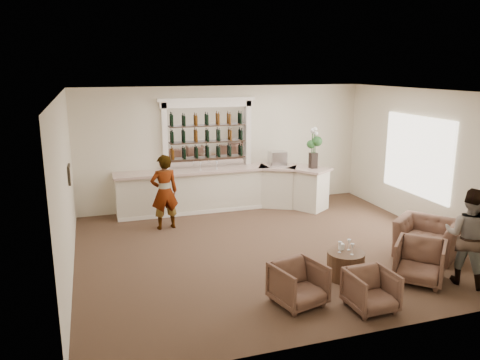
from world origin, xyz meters
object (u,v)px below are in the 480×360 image
object	(u,v)px
armchair_left	(298,284)
armchair_far	(427,238)
armchair_right	(420,261)
bar_counter	(224,189)
guest	(469,237)
espresso_machine	(277,158)
armchair_center	(371,290)
flower_vase	(314,145)
cocktail_table	(345,265)
sommelier	(164,192)

from	to	relation	value
armchair_left	armchair_far	xyz separation A→B (m)	(3.38, 1.06, 0.02)
armchair_left	armchair_right	xyz separation A→B (m)	(2.43, 0.09, 0.03)
armchair_far	bar_counter	bearing A→B (deg)	179.10
guest	armchair_far	size ratio (longest dim) A/B	1.51
guest	espresso_machine	distance (m)	5.75
bar_counter	guest	size ratio (longest dim) A/B	3.26
armchair_center	armchair_far	world-z (taller)	armchair_far
flower_vase	espresso_machine	bearing A→B (deg)	141.31
armchair_left	cocktail_table	bearing A→B (deg)	13.11
bar_counter	armchair_center	distance (m)	5.95
sommelier	guest	world-z (taller)	sommelier
cocktail_table	flower_vase	bearing A→B (deg)	71.71
armchair_left	espresso_machine	bearing A→B (deg)	57.36
bar_counter	guest	world-z (taller)	guest
bar_counter	armchair_left	distance (m)	5.39
bar_counter	armchair_far	bearing A→B (deg)	-54.44
guest	armchair_left	size ratio (longest dim) A/B	2.24
armchair_center	cocktail_table	bearing A→B (deg)	77.98
bar_counter	armchair_center	world-z (taller)	bar_counter
guest	armchair_left	xyz separation A→B (m)	(-3.19, 0.20, -0.52)
guest	armchair_center	bearing A→B (deg)	67.10
cocktail_table	sommelier	xyz separation A→B (m)	(-2.71, 3.75, 0.65)
guest	armchair_right	bearing A→B (deg)	37.80
cocktail_table	bar_counter	bearing A→B (deg)	101.25
armchair_right	armchair_left	bearing A→B (deg)	-133.42
sommelier	flower_vase	world-z (taller)	flower_vase
bar_counter	cocktail_table	world-z (taller)	bar_counter
cocktail_table	armchair_left	distance (m)	1.40
sommelier	bar_counter	bearing A→B (deg)	-156.84
bar_counter	sommelier	bearing A→B (deg)	-150.36
armchair_right	armchair_far	bearing A→B (deg)	90.16
armchair_right	flower_vase	size ratio (longest dim) A/B	0.77
armchair_far	armchair_left	bearing A→B (deg)	-109.00
armchair_left	armchair_right	size ratio (longest dim) A/B	0.92
cocktail_table	armchair_right	xyz separation A→B (m)	(1.19, -0.54, 0.14)
armchair_right	sommelier	bearing A→B (deg)	176.73
armchair_right	espresso_machine	world-z (taller)	espresso_machine
sommelier	espresso_machine	bearing A→B (deg)	-169.77
flower_vase	bar_counter	bearing A→B (deg)	164.52
bar_counter	flower_vase	xyz separation A→B (m)	(2.30, -0.64, 1.19)
bar_counter	armchair_far	distance (m)	5.31
cocktail_table	espresso_machine	distance (m)	4.89
flower_vase	guest	bearing A→B (deg)	-83.24
armchair_far	flower_vase	world-z (taller)	flower_vase
bar_counter	cocktail_table	bearing A→B (deg)	-78.75
cocktail_table	sommelier	bearing A→B (deg)	125.86
bar_counter	espresso_machine	distance (m)	1.71
flower_vase	sommelier	bearing A→B (deg)	-174.87
armchair_center	espresso_machine	distance (m)	6.02
armchair_left	armchair_center	bearing A→B (deg)	-40.33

